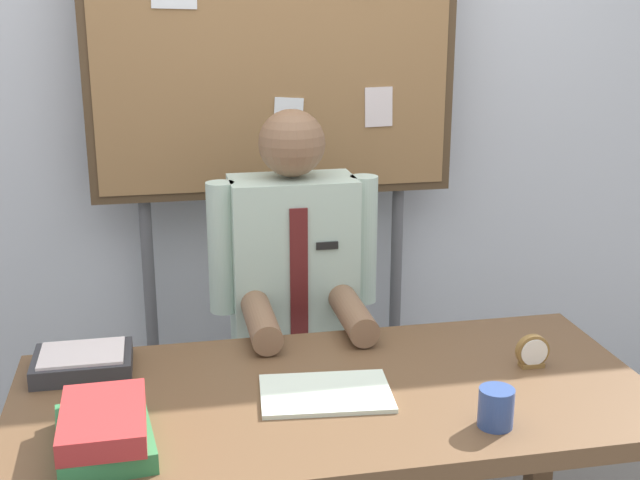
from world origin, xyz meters
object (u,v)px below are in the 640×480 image
(open_notebook, at_px, (326,393))
(paper_tray, at_px, (83,362))
(book_stack, at_px, (104,430))
(desk, at_px, (334,421))
(desk_clock, at_px, (532,353))
(person, at_px, (294,330))
(coffee_mug, at_px, (496,408))
(bulletin_board, at_px, (274,50))

(open_notebook, height_order, paper_tray, paper_tray)
(open_notebook, xyz_separation_m, paper_tray, (-0.62, 0.27, 0.02))
(book_stack, xyz_separation_m, paper_tray, (-0.08, 0.42, -0.02))
(desk, relative_size, paper_tray, 6.33)
(desk, xyz_separation_m, desk_clock, (0.56, 0.04, 0.13))
(desk, relative_size, person, 1.20)
(desk_clock, height_order, paper_tray, desk_clock)
(desk_clock, bearing_deg, open_notebook, -174.58)
(person, distance_m, coffee_mug, 0.95)
(bulletin_board, height_order, book_stack, bulletin_board)
(book_stack, bearing_deg, person, 54.90)
(paper_tray, bearing_deg, bulletin_board, 49.42)
(open_notebook, bearing_deg, book_stack, -163.88)
(person, distance_m, paper_tray, 0.76)
(desk, relative_size, book_stack, 5.19)
(bulletin_board, bearing_deg, desk, -90.00)
(person, bearing_deg, bulletin_board, 89.99)
(person, height_order, bulletin_board, bulletin_board)
(person, bearing_deg, book_stack, -125.10)
(person, distance_m, book_stack, 0.99)
(open_notebook, relative_size, desk_clock, 3.58)
(book_stack, height_order, desk_clock, book_stack)
(book_stack, relative_size, coffee_mug, 3.30)
(desk, xyz_separation_m, coffee_mug, (0.33, -0.25, 0.14))
(desk_clock, height_order, coffee_mug, coffee_mug)
(coffee_mug, bearing_deg, desk_clock, 51.52)
(desk, bearing_deg, bulletin_board, 90.00)
(bulletin_board, relative_size, book_stack, 6.63)
(desk, height_order, paper_tray, paper_tray)
(person, relative_size, open_notebook, 4.13)
(desk, distance_m, coffee_mug, 0.44)
(coffee_mug, bearing_deg, open_notebook, 147.53)
(desk, distance_m, person, 0.63)
(book_stack, bearing_deg, bulletin_board, 64.23)
(bulletin_board, bearing_deg, open_notebook, -91.56)
(bulletin_board, bearing_deg, book_stack, -115.77)
(person, bearing_deg, desk, -90.00)
(paper_tray, bearing_deg, open_notebook, -23.37)
(desk, height_order, person, person)
(open_notebook, bearing_deg, coffee_mug, -32.47)
(paper_tray, bearing_deg, desk_clock, -9.90)
(open_notebook, distance_m, coffee_mug, 0.43)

